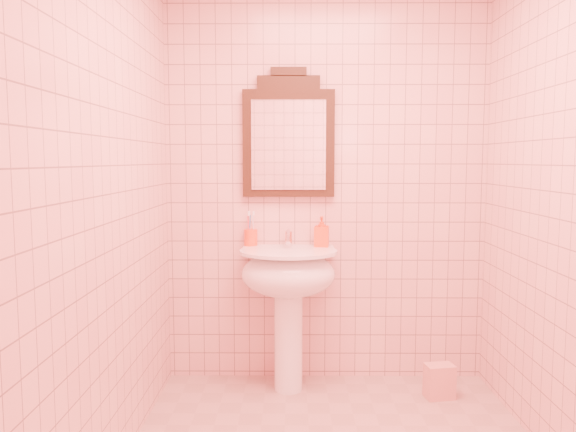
{
  "coord_description": "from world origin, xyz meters",
  "views": [
    {
      "loc": [
        -0.21,
        -2.42,
        1.4
      ],
      "look_at": [
        -0.23,
        0.55,
        1.1
      ],
      "focal_mm": 35.0,
      "sensor_mm": 36.0,
      "label": 1
    }
  ],
  "objects_px": {
    "pedestal_sink": "(288,283)",
    "toothbrush_cup": "(251,237)",
    "mirror": "(289,138)",
    "towel": "(439,381)",
    "soap_dispenser": "(322,232)"
  },
  "relations": [
    {
      "from": "pedestal_sink",
      "to": "soap_dispenser",
      "type": "bearing_deg",
      "value": 33.05
    },
    {
      "from": "mirror",
      "to": "towel",
      "type": "distance_m",
      "value": 1.72
    },
    {
      "from": "soap_dispenser",
      "to": "pedestal_sink",
      "type": "bearing_deg",
      "value": -138.03
    },
    {
      "from": "pedestal_sink",
      "to": "mirror",
      "type": "distance_m",
      "value": 0.9
    },
    {
      "from": "pedestal_sink",
      "to": "towel",
      "type": "bearing_deg",
      "value": -6.72
    },
    {
      "from": "toothbrush_cup",
      "to": "soap_dispenser",
      "type": "xyz_separation_m",
      "value": [
        0.44,
        -0.05,
        0.04
      ]
    },
    {
      "from": "pedestal_sink",
      "to": "toothbrush_cup",
      "type": "bearing_deg",
      "value": 142.93
    },
    {
      "from": "mirror",
      "to": "toothbrush_cup",
      "type": "relative_size",
      "value": 4.15
    },
    {
      "from": "pedestal_sink",
      "to": "towel",
      "type": "xyz_separation_m",
      "value": [
        0.89,
        -0.1,
        -0.56
      ]
    },
    {
      "from": "mirror",
      "to": "towel",
      "type": "relative_size",
      "value": 3.96
    },
    {
      "from": "pedestal_sink",
      "to": "towel",
      "type": "distance_m",
      "value": 1.06
    },
    {
      "from": "mirror",
      "to": "towel",
      "type": "xyz_separation_m",
      "value": [
        0.89,
        -0.31,
        -1.43
      ]
    },
    {
      "from": "soap_dispenser",
      "to": "mirror",
      "type": "bearing_deg",
      "value": 170.49
    },
    {
      "from": "toothbrush_cup",
      "to": "soap_dispenser",
      "type": "height_order",
      "value": "toothbrush_cup"
    },
    {
      "from": "pedestal_sink",
      "to": "soap_dispenser",
      "type": "distance_m",
      "value": 0.38
    }
  ]
}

